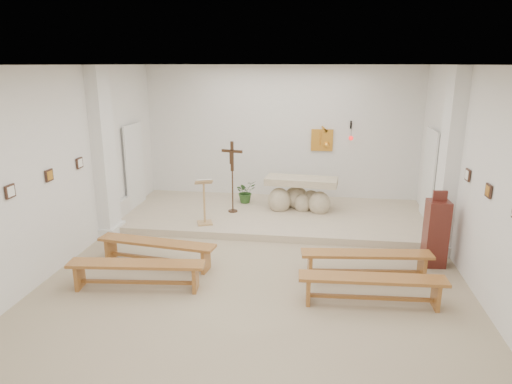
# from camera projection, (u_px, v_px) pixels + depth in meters

# --- Properties ---
(ground) EXTENTS (7.00, 10.00, 0.00)m
(ground) POSITION_uv_depth(u_px,v_px,m) (253.00, 288.00, 7.42)
(ground) COLOR tan
(ground) RESTS_ON ground
(wall_left) EXTENTS (0.02, 10.00, 3.50)m
(wall_left) POSITION_uv_depth(u_px,v_px,m) (41.00, 176.00, 7.41)
(wall_left) COLOR white
(wall_left) RESTS_ON ground
(wall_right) EXTENTS (0.02, 10.00, 3.50)m
(wall_right) POSITION_uv_depth(u_px,v_px,m) (495.00, 193.00, 6.48)
(wall_right) COLOR white
(wall_right) RESTS_ON ground
(wall_back) EXTENTS (7.00, 0.02, 3.50)m
(wall_back) POSITION_uv_depth(u_px,v_px,m) (281.00, 135.00, 11.71)
(wall_back) COLOR white
(wall_back) RESTS_ON ground
(ceiling) EXTENTS (7.00, 10.00, 0.02)m
(ceiling) POSITION_uv_depth(u_px,v_px,m) (253.00, 66.00, 6.48)
(ceiling) COLOR silver
(ceiling) RESTS_ON wall_back
(sanctuary_platform) EXTENTS (6.98, 3.00, 0.15)m
(sanctuary_platform) POSITION_uv_depth(u_px,v_px,m) (274.00, 215.00, 10.74)
(sanctuary_platform) COLOR tan
(sanctuary_platform) RESTS_ON ground
(pilaster_left) EXTENTS (0.26, 0.55, 3.50)m
(pilaster_left) POSITION_uv_depth(u_px,v_px,m) (104.00, 154.00, 9.30)
(pilaster_left) COLOR white
(pilaster_left) RESTS_ON ground
(pilaster_right) EXTENTS (0.26, 0.55, 3.50)m
(pilaster_right) POSITION_uv_depth(u_px,v_px,m) (449.00, 163.00, 8.41)
(pilaster_right) COLOR white
(pilaster_right) RESTS_ON ground
(gold_wall_relief) EXTENTS (0.55, 0.04, 0.55)m
(gold_wall_relief) POSITION_uv_depth(u_px,v_px,m) (322.00, 140.00, 11.56)
(gold_wall_relief) COLOR gold
(gold_wall_relief) RESTS_ON wall_back
(sanctuary_lamp) EXTENTS (0.11, 0.36, 0.44)m
(sanctuary_lamp) POSITION_uv_depth(u_px,v_px,m) (351.00, 136.00, 11.19)
(sanctuary_lamp) COLOR black
(sanctuary_lamp) RESTS_ON wall_back
(station_frame_left_front) EXTENTS (0.03, 0.20, 0.20)m
(station_frame_left_front) POSITION_uv_depth(u_px,v_px,m) (10.00, 191.00, 6.66)
(station_frame_left_front) COLOR #3A2319
(station_frame_left_front) RESTS_ON wall_left
(station_frame_left_mid) EXTENTS (0.03, 0.20, 0.20)m
(station_frame_left_mid) POSITION_uv_depth(u_px,v_px,m) (49.00, 175.00, 7.61)
(station_frame_left_mid) COLOR #3A2319
(station_frame_left_mid) RESTS_ON wall_left
(station_frame_left_rear) EXTENTS (0.03, 0.20, 0.20)m
(station_frame_left_rear) POSITION_uv_depth(u_px,v_px,m) (80.00, 163.00, 8.56)
(station_frame_left_rear) COLOR #3A2319
(station_frame_left_rear) RESTS_ON wall_left
(station_frame_right_mid) EXTENTS (0.03, 0.20, 0.20)m
(station_frame_right_mid) POSITION_uv_depth(u_px,v_px,m) (488.00, 191.00, 6.69)
(station_frame_right_mid) COLOR #3A2319
(station_frame_right_mid) RESTS_ON wall_right
(station_frame_right_rear) EXTENTS (0.03, 0.20, 0.20)m
(station_frame_right_rear) POSITION_uv_depth(u_px,v_px,m) (468.00, 175.00, 7.64)
(station_frame_right_rear) COLOR #3A2319
(station_frame_right_rear) RESTS_ON wall_right
(radiator_left) EXTENTS (0.10, 0.85, 0.52)m
(radiator_left) POSITION_uv_depth(u_px,v_px,m) (121.00, 212.00, 10.38)
(radiator_left) COLOR silver
(radiator_left) RESTS_ON ground
(radiator_right) EXTENTS (0.10, 0.85, 0.52)m
(radiator_right) POSITION_uv_depth(u_px,v_px,m) (435.00, 226.00, 9.47)
(radiator_right) COLOR silver
(radiator_right) RESTS_ON ground
(altar) EXTENTS (1.73, 0.82, 0.86)m
(altar) POSITION_uv_depth(u_px,v_px,m) (300.00, 196.00, 10.83)
(altar) COLOR beige
(altar) RESTS_ON sanctuary_platform
(lectern) EXTENTS (0.44, 0.41, 1.04)m
(lectern) POSITION_uv_depth(u_px,v_px,m) (204.00, 201.00, 9.81)
(lectern) COLOR tan
(lectern) RESTS_ON sanctuary_platform
(crucifix_stand) EXTENTS (0.50, 0.22, 1.67)m
(crucifix_stand) POSITION_uv_depth(u_px,v_px,m) (232.00, 172.00, 10.51)
(crucifix_stand) COLOR #3E2513
(crucifix_stand) RESTS_ON sanctuary_platform
(potted_plant) EXTENTS (0.67, 0.66, 0.56)m
(potted_plant) POSITION_uv_depth(u_px,v_px,m) (246.00, 192.00, 11.42)
(potted_plant) COLOR #2B5220
(potted_plant) RESTS_ON sanctuary_platform
(donation_pedestal) EXTENTS (0.39, 0.39, 1.40)m
(donation_pedestal) POSITION_uv_depth(u_px,v_px,m) (436.00, 233.00, 8.11)
(donation_pedestal) COLOR #582119
(donation_pedestal) RESTS_ON ground
(bench_left_front) EXTENTS (2.21, 0.64, 0.46)m
(bench_left_front) POSITION_uv_depth(u_px,v_px,m) (157.00, 247.00, 8.17)
(bench_left_front) COLOR #AE6D32
(bench_left_front) RESTS_ON ground
(bench_right_front) EXTENTS (2.21, 0.58, 0.46)m
(bench_right_front) POSITION_uv_depth(u_px,v_px,m) (366.00, 259.00, 7.68)
(bench_right_front) COLOR #AE6D32
(bench_right_front) RESTS_ON ground
(bench_left_second) EXTENTS (2.21, 0.56, 0.46)m
(bench_left_second) POSITION_uv_depth(u_px,v_px,m) (137.00, 269.00, 7.29)
(bench_left_second) COLOR #AE6D32
(bench_left_second) RESTS_ON ground
(bench_right_second) EXTENTS (2.20, 0.46, 0.46)m
(bench_right_second) POSITION_uv_depth(u_px,v_px,m) (372.00, 284.00, 6.80)
(bench_right_second) COLOR #AE6D32
(bench_right_second) RESTS_ON ground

